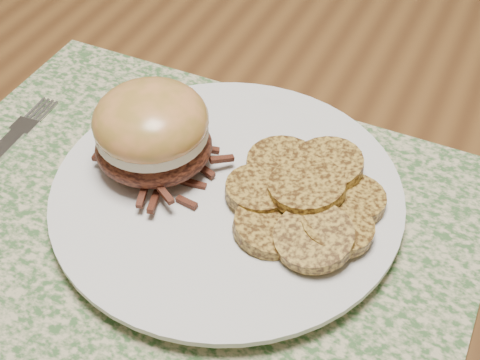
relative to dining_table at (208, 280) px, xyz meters
name	(u,v)px	position (x,y,z in m)	size (l,w,h in m)	color
dining_table	(208,280)	(0.00, 0.00, 0.00)	(1.50, 0.90, 0.75)	brown
placemat	(187,215)	(-0.01, 0.00, 0.08)	(0.45, 0.33, 0.00)	#3A6031
dinner_plate	(227,196)	(0.01, 0.02, 0.09)	(0.26, 0.26, 0.02)	silver
pork_sandwich	(152,131)	(-0.05, 0.02, 0.13)	(0.12, 0.12, 0.07)	black
roasted_potatoes	(306,198)	(0.07, 0.03, 0.11)	(0.14, 0.14, 0.03)	#A98331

